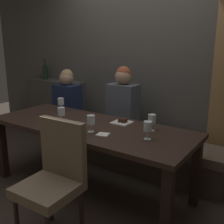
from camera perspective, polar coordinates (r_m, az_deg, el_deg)
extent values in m
plane|color=#382D26|center=(3.15, -4.46, -15.58)|extent=(9.00, 9.00, 0.00)
cube|color=#4C4944|center=(3.75, 7.10, 13.30)|extent=(6.00, 0.12, 3.00)
cube|color=#413E3A|center=(4.67, -11.51, 0.70)|extent=(1.10, 0.28, 0.95)
cube|color=black|center=(3.49, -21.75, -7.18)|extent=(0.08, 0.08, 0.69)
cube|color=black|center=(2.26, 11.27, -18.93)|extent=(0.08, 0.08, 0.69)
cube|color=black|center=(3.89, -13.26, -4.24)|extent=(0.08, 0.08, 0.69)
cube|color=black|center=(2.84, 16.99, -11.89)|extent=(0.08, 0.08, 0.69)
cube|color=#302119|center=(2.86, -4.75, -3.08)|extent=(2.20, 0.84, 0.04)
cube|color=#40352A|center=(3.59, 2.55, -8.48)|extent=(2.50, 0.40, 0.35)
cube|color=brown|center=(3.50, 2.59, -5.10)|extent=(2.50, 0.44, 0.10)
cylinder|color=#302119|center=(2.45, -19.11, -20.51)|extent=(0.04, 0.04, 0.42)
cylinder|color=#302119|center=(2.63, -12.59, -17.27)|extent=(0.04, 0.04, 0.42)
cylinder|color=#302119|center=(2.42, -6.34, -20.14)|extent=(0.04, 0.04, 0.42)
cube|color=#7F6B51|center=(2.29, -13.12, -15.32)|extent=(0.45, 0.45, 0.08)
cube|color=#7F6B51|center=(2.29, -10.14, -7.36)|extent=(0.44, 0.07, 0.48)
cube|color=#192342|center=(3.97, -9.21, 1.83)|extent=(0.36, 0.24, 0.53)
sphere|color=tan|center=(3.91, -9.43, 6.90)|extent=(0.20, 0.20, 0.20)
sphere|color=#9E7F56|center=(3.91, -9.35, 7.43)|extent=(0.18, 0.18, 0.18)
cube|color=#4C515B|center=(3.43, 2.27, 0.70)|extent=(0.36, 0.24, 0.61)
sphere|color=tan|center=(3.35, 2.34, 7.32)|extent=(0.20, 0.20, 0.20)
sphere|color=brown|center=(3.36, 2.43, 7.93)|extent=(0.18, 0.18, 0.18)
cylinder|color=black|center=(4.72, -13.67, 7.95)|extent=(0.08, 0.08, 0.22)
cylinder|color=black|center=(4.71, -13.78, 9.82)|extent=(0.03, 0.03, 0.09)
cylinder|color=black|center=(4.70, -13.82, 10.46)|extent=(0.03, 0.03, 0.02)
cylinder|color=silver|center=(2.46, 7.36, -5.59)|extent=(0.06, 0.06, 0.00)
cylinder|color=silver|center=(2.44, 7.39, -4.72)|extent=(0.01, 0.01, 0.07)
cylinder|color=silver|center=(2.42, 7.45, -2.93)|extent=(0.08, 0.08, 0.08)
cylinder|color=maroon|center=(2.43, 7.43, -3.57)|extent=(0.07, 0.07, 0.02)
cylinder|color=silver|center=(2.63, -4.34, -4.09)|extent=(0.06, 0.06, 0.00)
cylinder|color=silver|center=(2.62, -4.36, -3.27)|extent=(0.01, 0.01, 0.07)
cylinder|color=silver|center=(2.60, -4.39, -1.60)|extent=(0.08, 0.08, 0.08)
cylinder|color=silver|center=(3.43, -10.47, 0.22)|extent=(0.06, 0.06, 0.00)
cylinder|color=silver|center=(3.42, -10.50, 0.86)|extent=(0.01, 0.01, 0.07)
cylinder|color=silver|center=(3.40, -10.56, 2.17)|extent=(0.08, 0.08, 0.08)
cylinder|color=silver|center=(2.97, -10.38, -2.10)|extent=(0.06, 0.06, 0.00)
cylinder|color=silver|center=(2.96, -10.41, -1.37)|extent=(0.01, 0.01, 0.07)
cylinder|color=silver|center=(2.93, -10.48, 0.13)|extent=(0.08, 0.08, 0.08)
cylinder|color=maroon|center=(2.94, -10.47, -0.19)|extent=(0.07, 0.07, 0.05)
cylinder|color=silver|center=(2.68, 8.20, -3.87)|extent=(0.06, 0.06, 0.00)
cylinder|color=silver|center=(2.67, 8.23, -3.06)|extent=(0.01, 0.01, 0.07)
cylinder|color=silver|center=(2.64, 8.30, -1.41)|extent=(0.08, 0.08, 0.08)
cylinder|color=maroon|center=(2.65, 8.28, -1.80)|extent=(0.07, 0.07, 0.04)
cube|color=white|center=(2.90, 2.07, -2.18)|extent=(0.19, 0.19, 0.01)
cube|color=#381E14|center=(2.89, 2.24, -1.74)|extent=(0.08, 0.06, 0.04)
cube|color=silver|center=(2.55, -1.87, -4.68)|extent=(0.13, 0.12, 0.01)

